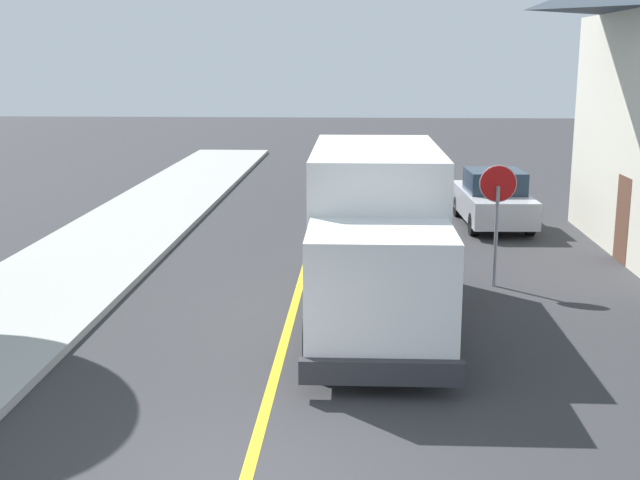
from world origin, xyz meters
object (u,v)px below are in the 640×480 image
at_px(stop_sign, 497,202).
at_px(box_truck, 376,228).
at_px(parked_car_near, 378,214).
at_px(parked_van_across, 493,199).
at_px(parked_car_mid, 386,182).

bearing_deg(stop_sign, box_truck, -137.44).
relative_size(parked_car_near, parked_van_across, 1.00).
bearing_deg(parked_van_across, parked_car_near, -143.75).
bearing_deg(parked_car_mid, stop_sign, -78.00).
xyz_separation_m(parked_car_near, stop_sign, (2.46, -4.11, 1.06)).
height_order(box_truck, parked_car_near, box_truck).
relative_size(box_truck, parked_van_across, 1.61).
xyz_separation_m(box_truck, stop_sign, (2.63, 2.41, 0.09)).
bearing_deg(parked_car_near, stop_sign, -59.08).
relative_size(parked_van_across, stop_sign, 1.69).
bearing_deg(stop_sign, parked_car_mid, 102.00).
bearing_deg(box_truck, stop_sign, 42.56).
bearing_deg(parked_car_mid, parked_van_across, -46.82).
distance_m(parked_car_near, parked_car_mid, 5.80).
relative_size(parked_car_mid, stop_sign, 1.68).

